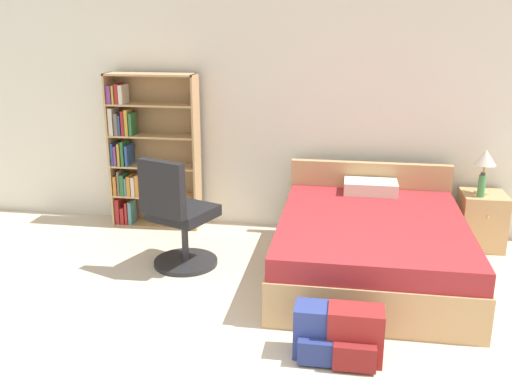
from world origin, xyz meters
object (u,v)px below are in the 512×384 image
(bookshelf, at_px, (144,153))
(table_lamp, at_px, (485,160))
(water_bottle, at_px, (482,185))
(bed, at_px, (371,245))
(backpack_blue, at_px, (317,332))
(backpack_red, at_px, (355,337))
(office_chair, at_px, (178,219))
(nightstand, at_px, (481,220))

(bookshelf, bearing_deg, table_lamp, -1.56)
(table_lamp, relative_size, water_bottle, 1.86)
(bed, bearing_deg, water_bottle, 35.05)
(table_lamp, height_order, backpack_blue, table_lamp)
(water_bottle, xyz_separation_m, backpack_blue, (-1.39, -2.04, -0.48))
(table_lamp, bearing_deg, bookshelf, 178.44)
(backpack_red, bearing_deg, office_chair, 141.61)
(bed, distance_m, office_chair, 1.68)
(office_chair, xyz_separation_m, table_lamp, (2.70, 0.95, 0.41))
(water_bottle, bearing_deg, bed, -144.95)
(nightstand, relative_size, table_lamp, 1.26)
(bed, distance_m, backpack_blue, 1.39)
(water_bottle, relative_size, backpack_red, 0.63)
(nightstand, bearing_deg, backpack_blue, -123.97)
(bookshelf, distance_m, water_bottle, 3.35)
(backpack_blue, bearing_deg, nightstand, 56.03)
(bookshelf, xyz_separation_m, office_chair, (0.66, -1.04, -0.33))
(bed, height_order, water_bottle, bed)
(bookshelf, xyz_separation_m, nightstand, (3.40, -0.08, -0.52))
(water_bottle, bearing_deg, backpack_blue, -124.19)
(bookshelf, bearing_deg, nightstand, -1.42)
(backpack_red, bearing_deg, backpack_blue, 174.44)
(nightstand, height_order, table_lamp, table_lamp)
(office_chair, relative_size, backpack_red, 2.78)
(office_chair, height_order, backpack_blue, office_chair)
(office_chair, bearing_deg, backpack_blue, -42.76)
(bed, relative_size, water_bottle, 8.66)
(table_lamp, relative_size, backpack_blue, 1.21)
(table_lamp, distance_m, backpack_blue, 2.66)
(bookshelf, relative_size, office_chair, 1.58)
(bed, xyz_separation_m, office_chair, (-1.66, -0.14, 0.19))
(backpack_blue, bearing_deg, bed, 74.27)
(water_bottle, bearing_deg, backpack_red, -118.92)
(bookshelf, bearing_deg, backpack_blue, -48.82)
(bed, xyz_separation_m, backpack_red, (-0.13, -1.35, -0.10))
(bed, bearing_deg, nightstand, 37.29)
(office_chair, height_order, backpack_red, office_chair)
(bed, height_order, nightstand, bed)
(office_chair, height_order, water_bottle, office_chair)
(nightstand, relative_size, backpack_red, 1.46)
(water_bottle, bearing_deg, table_lamp, 73.60)
(bookshelf, distance_m, nightstand, 3.44)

